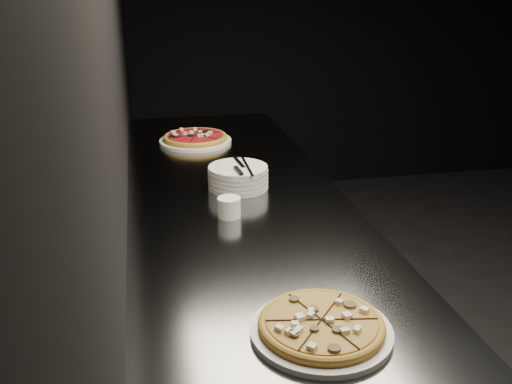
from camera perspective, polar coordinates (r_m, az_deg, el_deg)
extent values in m
cube|color=black|center=(1.82, -13.98, 12.79)|extent=(0.02, 5.00, 2.80)
cube|color=black|center=(4.95, 18.67, 17.20)|extent=(5.00, 0.02, 2.80)
cube|color=slate|center=(2.18, -1.79, -12.06)|extent=(0.70, 2.40, 0.90)
cube|color=slate|center=(1.97, -1.94, -0.79)|extent=(0.74, 2.44, 0.02)
cylinder|color=silver|center=(1.26, 6.52, -13.65)|extent=(0.31, 0.31, 0.01)
cylinder|color=#BC9038|center=(1.26, 6.55, -13.16)|extent=(0.31, 0.31, 0.01)
torus|color=#BC9038|center=(1.25, 6.56, -12.94)|extent=(0.31, 0.31, 0.02)
cylinder|color=gold|center=(1.25, 6.57, -12.76)|extent=(0.27, 0.27, 0.01)
cylinder|color=silver|center=(2.62, -6.07, 5.08)|extent=(0.33, 0.33, 0.02)
cylinder|color=#BC9038|center=(2.62, -6.08, 5.37)|extent=(0.35, 0.35, 0.01)
torus|color=#BC9038|center=(2.61, -6.08, 5.49)|extent=(0.35, 0.35, 0.02)
cylinder|color=maroon|center=(2.61, -6.09, 5.60)|extent=(0.31, 0.31, 0.01)
cylinder|color=silver|center=(2.06, -1.80, 0.68)|extent=(0.21, 0.21, 0.02)
cylinder|color=silver|center=(2.05, -1.80, 1.10)|extent=(0.21, 0.21, 0.02)
cylinder|color=silver|center=(2.04, -1.81, 1.52)|extent=(0.21, 0.21, 0.02)
cylinder|color=silver|center=(2.04, -1.81, 1.94)|extent=(0.21, 0.21, 0.02)
cylinder|color=silver|center=(2.03, -1.82, 2.36)|extent=(0.21, 0.21, 0.02)
cube|color=silver|center=(2.07, -1.73, 3.00)|extent=(0.03, 0.14, 0.00)
cube|color=black|center=(1.97, -1.77, 2.15)|extent=(0.02, 0.09, 0.01)
cube|color=silver|center=(2.03, -0.88, 2.59)|extent=(0.06, 0.21, 0.00)
cylinder|color=silver|center=(1.80, -2.71, -1.54)|extent=(0.07, 0.07, 0.06)
cylinder|color=black|center=(1.79, -2.72, -0.81)|extent=(0.06, 0.06, 0.01)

